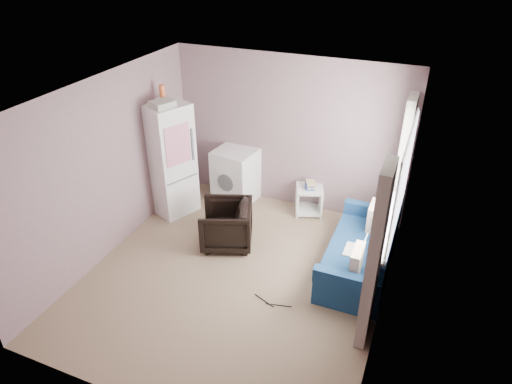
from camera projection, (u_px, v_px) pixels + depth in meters
room at (235, 196)px, 5.53m from camera, size 3.84×4.24×2.54m
armchair at (226, 223)px, 6.61m from camera, size 0.88×0.90×0.74m
fridge at (169, 159)px, 7.18m from camera, size 0.83×0.83×2.08m
washing_machine at (236, 174)px, 7.69m from camera, size 0.73×0.73×0.92m
side_table at (309, 198)px, 7.41m from camera, size 0.54×0.54×0.58m
sofa at (363, 254)px, 6.10m from camera, size 0.82×1.79×0.80m
window_dressing at (390, 208)px, 5.58m from camera, size 0.17×2.62×2.18m
floor_cables at (271, 303)px, 5.71m from camera, size 0.51×0.14×0.01m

